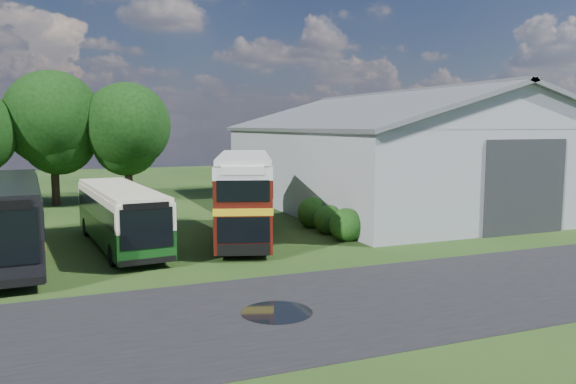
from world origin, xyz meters
name	(u,v)px	position (x,y,z in m)	size (l,w,h in m)	color
ground	(286,283)	(0.00, 0.00, 0.00)	(120.00, 120.00, 0.00)	#183410
asphalt_road	(402,296)	(3.00, -3.00, 0.00)	(60.00, 8.00, 0.02)	black
puddle	(277,313)	(-1.50, -3.00, 0.00)	(2.20, 2.20, 0.01)	black
storage_shed	(398,147)	(15.00, 15.98, 4.17)	(18.80, 24.80, 8.15)	gray
tree_mid	(52,119)	(-8.00, 24.80, 6.18)	(6.80, 6.80, 9.60)	black
tree_right_a	(127,126)	(-3.00, 23.80, 5.69)	(6.26, 6.26, 8.83)	black
shrub_front	(346,240)	(5.60, 6.00, 0.00)	(1.70, 1.70, 1.70)	#194714
shrub_mid	(329,233)	(5.60, 8.00, 0.00)	(1.60, 1.60, 1.60)	#194714
shrub_back	(313,227)	(5.60, 10.00, 0.00)	(1.80, 1.80, 1.80)	#194714
bus_green_single	(120,215)	(-5.00, 8.55, 1.52)	(3.45, 10.52, 2.85)	black
bus_maroon_double	(244,197)	(0.96, 8.18, 2.14)	(5.46, 10.25, 4.28)	black
bus_dark_single	(4,218)	(-9.80, 7.74, 1.82)	(3.53, 12.50, 3.41)	black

